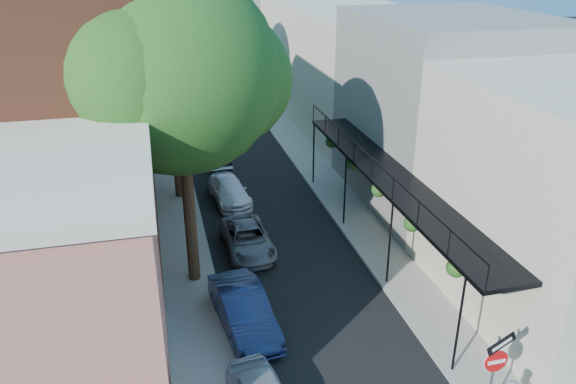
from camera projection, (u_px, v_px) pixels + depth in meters
road_surface at (222, 125)px, 40.26m from camera, size 6.00×64.00×0.01m
sidewalk_left at (165, 128)px, 39.36m from camera, size 2.00×64.00×0.12m
sidewalk_right at (276, 120)px, 41.12m from camera, size 2.00×64.00×0.12m
buildings_left at (73, 65)px, 35.11m from camera, size 10.10×59.10×12.00m
buildings_right at (345, 58)px, 40.00m from camera, size 9.80×55.00×10.00m
sign_post at (496, 364)px, 14.39m from camera, size 0.89×0.17×2.99m
oak_near at (191, 75)px, 18.82m from camera, size 7.48×6.80×11.42m
oak_mid at (176, 57)px, 26.21m from camera, size 6.60×6.00×10.20m
oak_far at (166, 10)px, 33.75m from camera, size 7.70×7.00×11.90m
parked_car_b at (244, 310)px, 18.75m from camera, size 1.98×4.42×1.41m
parked_car_c at (248, 239)px, 23.56m from camera, size 1.99×4.11×1.13m
parked_car_d at (229, 191)px, 28.14m from camera, size 1.95×4.06×1.14m
parked_car_e at (215, 154)px, 32.91m from camera, size 1.77×3.65×1.20m
parked_car_f at (207, 131)px, 37.04m from camera, size 1.54×3.56×1.14m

